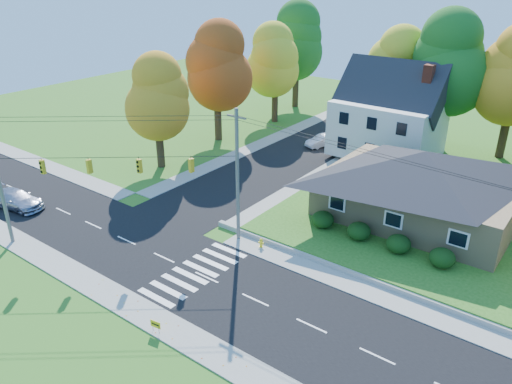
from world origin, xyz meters
TOP-DOWN VIEW (x-y plane):
  - ground at (0.00, 0.00)m, footprint 120.00×120.00m
  - road_main at (0.00, 0.00)m, footprint 90.00×8.00m
  - road_cross at (-8.00, 26.00)m, footprint 8.00×44.00m
  - sidewalk_north at (0.00, 5.00)m, footprint 90.00×2.00m
  - sidewalk_south at (0.00, -5.00)m, footprint 90.00×2.00m
  - lawn at (13.00, 21.00)m, footprint 30.00×30.00m
  - ranch_house at (8.00, 16.00)m, footprint 14.60×10.60m
  - colonial_house at (0.04, 28.00)m, footprint 10.40×8.40m
  - hedge_row at (7.50, 9.80)m, footprint 10.70×1.70m
  - traffic_infrastructure at (-0.15, 1.35)m, footprint 38.10×10.66m
  - tree_lot_0 at (-2.00, 34.00)m, footprint 6.72×6.72m
  - tree_lot_1 at (4.00, 33.00)m, footprint 7.84×7.84m
  - tree_west_0 at (-17.00, 12.00)m, footprint 6.16×6.16m
  - tree_west_1 at (-18.00, 22.00)m, footprint 7.28×7.28m
  - tree_west_2 at (-17.00, 32.00)m, footprint 6.72×6.72m
  - tree_west_3 at (-19.00, 40.00)m, footprint 7.84×7.84m
  - silver_sedan at (-19.74, -1.91)m, footprint 5.48×3.01m
  - white_car at (-7.08, 27.15)m, footprint 2.70×4.15m
  - fire_hydrant at (0.58, 5.22)m, footprint 0.42×0.33m
  - yard_sign at (1.41, -5.71)m, footprint 0.67×0.13m

SIDE VIEW (x-z plane):
  - ground at x=0.00m, z-range 0.00..0.00m
  - road_main at x=0.00m, z-range 0.00..0.02m
  - road_cross at x=-8.00m, z-range 0.00..0.02m
  - sidewalk_north at x=0.00m, z-range 0.00..0.08m
  - sidewalk_south at x=0.00m, z-range 0.00..0.08m
  - lawn at x=13.00m, z-range 0.00..0.50m
  - fire_hydrant at x=0.58m, z-range -0.02..0.72m
  - yard_sign at x=1.41m, z-range 0.18..1.02m
  - white_car at x=-7.08m, z-range 0.02..1.31m
  - silver_sedan at x=-19.74m, z-range 0.02..1.52m
  - hedge_row at x=7.50m, z-range 0.50..1.77m
  - ranch_house at x=8.00m, z-range 0.57..5.97m
  - colonial_house at x=0.04m, z-range -0.22..9.38m
  - traffic_infrastructure at x=-0.15m, z-range 0.15..10.15m
  - tree_west_0 at x=-17.00m, z-range 1.42..12.89m
  - tree_west_2 at x=-17.00m, z-range 1.55..14.06m
  - tree_lot_0 at x=-2.00m, z-range 2.05..14.56m
  - tree_west_1 at x=-18.00m, z-range 1.68..15.24m
  - tree_west_3 at x=-19.00m, z-range 1.81..16.41m
  - tree_lot_1 at x=4.00m, z-range 2.31..16.91m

